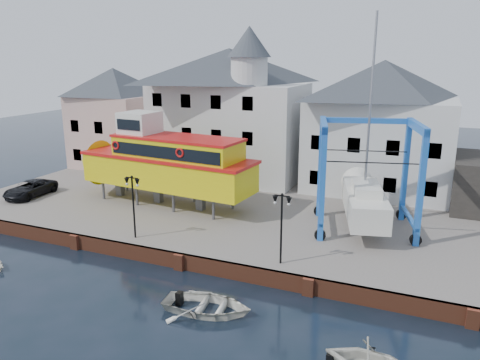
% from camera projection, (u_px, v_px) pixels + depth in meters
% --- Properties ---
extents(ground, '(140.00, 140.00, 0.00)m').
position_uv_depth(ground, '(180.00, 269.00, 28.35)').
color(ground, black).
rests_on(ground, ground).
extents(hardstanding, '(44.00, 22.00, 1.00)m').
position_uv_depth(hardstanding, '(248.00, 209.00, 38.00)').
color(hardstanding, '#635A55').
rests_on(hardstanding, ground).
extents(quay_wall, '(44.00, 0.47, 1.00)m').
position_uv_depth(quay_wall, '(180.00, 261.00, 28.31)').
color(quay_wall, brown).
rests_on(quay_wall, ground).
extents(building_pink, '(8.00, 7.00, 10.30)m').
position_uv_depth(building_pink, '(116.00, 118.00, 49.56)').
color(building_pink, '#C99B95').
rests_on(building_pink, hardstanding).
extents(building_white_main, '(14.00, 8.30, 14.00)m').
position_uv_depth(building_white_main, '(230.00, 112.00, 44.64)').
color(building_white_main, silver).
rests_on(building_white_main, hardstanding).
extents(building_white_right, '(12.00, 8.00, 11.20)m').
position_uv_depth(building_white_right, '(380.00, 127.00, 40.13)').
color(building_white_right, silver).
rests_on(building_white_right, hardstanding).
extents(lamp_post_left, '(1.12, 0.32, 4.20)m').
position_uv_depth(lamp_post_left, '(133.00, 191.00, 29.85)').
color(lamp_post_left, black).
rests_on(lamp_post_left, hardstanding).
extents(lamp_post_right, '(1.12, 0.32, 4.20)m').
position_uv_depth(lamp_post_right, '(282.00, 211.00, 26.07)').
color(lamp_post_right, black).
rests_on(lamp_post_right, hardstanding).
extents(tour_boat, '(16.90, 5.44, 7.23)m').
position_uv_depth(tour_boat, '(157.00, 161.00, 37.14)').
color(tour_boat, '#59595E').
rests_on(tour_boat, hardstanding).
extents(travel_lift, '(7.74, 9.73, 14.25)m').
position_uv_depth(travel_lift, '(364.00, 192.00, 32.35)').
color(travel_lift, '#1367A5').
rests_on(travel_lift, hardstanding).
extents(van, '(2.40, 4.84, 1.32)m').
position_uv_depth(van, '(30.00, 189.00, 39.47)').
color(van, black).
rests_on(van, hardstanding).
extents(motorboat_b, '(4.95, 3.82, 0.95)m').
position_uv_depth(motorboat_b, '(207.00, 312.00, 23.67)').
color(motorboat_b, silver).
rests_on(motorboat_b, ground).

